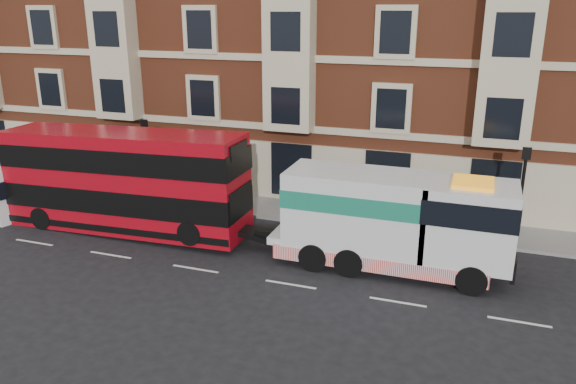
% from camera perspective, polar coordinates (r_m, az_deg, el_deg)
% --- Properties ---
extents(ground, '(120.00, 120.00, 0.00)m').
position_cam_1_polar(ground, '(22.79, -9.37, -7.72)').
color(ground, black).
rests_on(ground, ground).
extents(sidewalk, '(90.00, 3.00, 0.15)m').
position_cam_1_polar(sidewalk, '(29.02, -2.37, -1.52)').
color(sidewalk, slate).
rests_on(sidewalk, ground).
extents(victorian_terrace, '(45.00, 12.00, 20.40)m').
position_cam_1_polar(victorian_terrace, '(34.24, 3.08, 18.53)').
color(victorian_terrace, brown).
rests_on(victorian_terrace, ground).
extents(lamp_post_west, '(0.35, 0.15, 4.35)m').
position_cam_1_polar(lamp_post_west, '(29.85, -14.17, 3.72)').
color(lamp_post_west, black).
rests_on(lamp_post_west, sidewalk).
extents(lamp_post_east, '(0.35, 0.15, 4.35)m').
position_cam_1_polar(lamp_post_east, '(25.19, 22.65, 0.17)').
color(lamp_post_east, black).
rests_on(lamp_post_east, sidewalk).
extents(double_decker_bus, '(11.52, 2.65, 4.67)m').
position_cam_1_polar(double_decker_bus, '(26.46, -16.33, 1.23)').
color(double_decker_bus, '#A40915').
rests_on(double_decker_bus, ground).
extents(tow_truck, '(9.23, 2.73, 3.84)m').
position_cam_1_polar(tow_truck, '(22.13, 10.29, -2.83)').
color(tow_truck, silver).
rests_on(tow_truck, ground).
extents(pedestrian, '(0.71, 0.48, 1.89)m').
position_cam_1_polar(pedestrian, '(30.07, -13.49, 0.73)').
color(pedestrian, '#1B2137').
rests_on(pedestrian, sidewalk).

